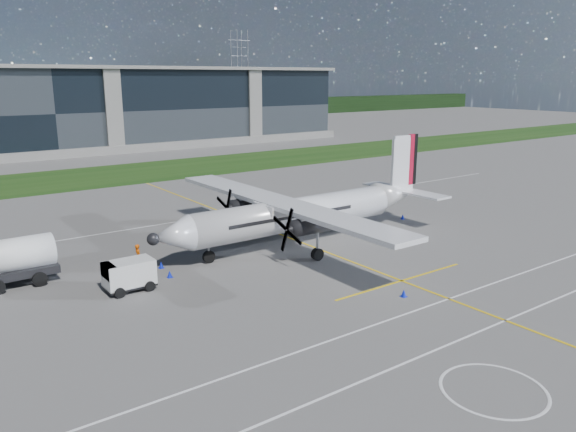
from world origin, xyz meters
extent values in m
plane|color=#555351|center=(0.00, 40.00, 0.00)|extent=(400.00, 400.00, 0.00)
cube|color=#16380F|center=(0.00, 48.00, 0.02)|extent=(400.00, 18.00, 0.04)
cube|color=black|center=(0.00, 80.00, 7.50)|extent=(120.00, 20.00, 15.00)
cube|color=yellow|center=(3.00, 10.00, 0.01)|extent=(0.20, 70.00, 0.01)
cube|color=white|center=(0.00, -14.00, 0.01)|extent=(90.00, 0.15, 0.01)
imported|color=#F25907|center=(-10.66, 6.97, 1.08)|extent=(0.67, 0.91, 2.15)
cone|color=#0B1CBF|center=(-9.60, 4.00, 0.25)|extent=(0.36, 0.36, 0.50)
cone|color=#0B1CBF|center=(15.97, 5.90, 0.25)|extent=(0.36, 0.36, 0.50)
cone|color=#0B1CBF|center=(-10.77, 4.90, 0.25)|extent=(0.36, 0.36, 0.50)
cone|color=#0B1CBF|center=(-9.28, 6.20, 0.25)|extent=(0.36, 0.36, 0.50)
cone|color=#0B1CBF|center=(0.96, -8.06, 0.25)|extent=(0.36, 0.36, 0.50)
camera|label=1|loc=(-24.66, -30.77, 13.61)|focal=35.00mm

